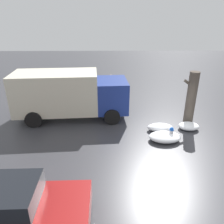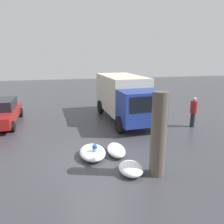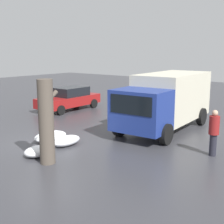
# 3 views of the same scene
# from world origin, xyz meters

# --- Properties ---
(ground_plane) EXTENTS (60.00, 60.00, 0.00)m
(ground_plane) POSITION_xyz_m (0.00, 0.00, 0.00)
(ground_plane) COLOR #38383D
(fire_hydrant) EXTENTS (0.38, 0.35, 0.70)m
(fire_hydrant) POSITION_xyz_m (0.00, 0.00, 0.36)
(fire_hydrant) COLOR #B7B7BC
(fire_hydrant) RESTS_ON ground_plane
(tree_trunk) EXTENTS (0.81, 0.53, 2.96)m
(tree_trunk) POSITION_xyz_m (-1.51, -1.97, 1.49)
(tree_trunk) COLOR brown
(tree_trunk) RESTS_ON ground_plane
(delivery_truck) EXTENTS (6.61, 2.96, 2.76)m
(delivery_truck) POSITION_xyz_m (5.36, -2.79, 1.52)
(delivery_truck) COLOR navy
(delivery_truck) RESTS_ON ground_plane
(pedestrian) EXTENTS (0.38, 0.38, 1.76)m
(pedestrian) POSITION_xyz_m (2.90, -6.19, 0.96)
(pedestrian) COLOR #23232D
(pedestrian) RESTS_ON ground_plane
(parked_car) EXTENTS (4.55, 1.99, 1.49)m
(parked_car) POSITION_xyz_m (5.93, 4.77, 0.76)
(parked_car) COLOR maroon
(parked_car) RESTS_ON ground_plane
(snow_pile_by_hydrant) EXTENTS (1.56, 1.05, 0.41)m
(snow_pile_by_hydrant) POSITION_xyz_m (0.32, 0.06, 0.21)
(snow_pile_by_hydrant) COLOR white
(snow_pile_by_hydrant) RESTS_ON ground_plane
(snow_pile_curbside) EXTENTS (1.34, 0.72, 0.40)m
(snow_pile_curbside) POSITION_xyz_m (0.33, -0.95, 0.20)
(snow_pile_curbside) COLOR white
(snow_pile_curbside) RESTS_ON ground_plane
(snow_pile_by_tree) EXTENTS (1.10, 0.85, 0.37)m
(snow_pile_by_tree) POSITION_xyz_m (-1.26, -1.10, 0.19)
(snow_pile_by_tree) COLOR white
(snow_pile_by_tree) RESTS_ON ground_plane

